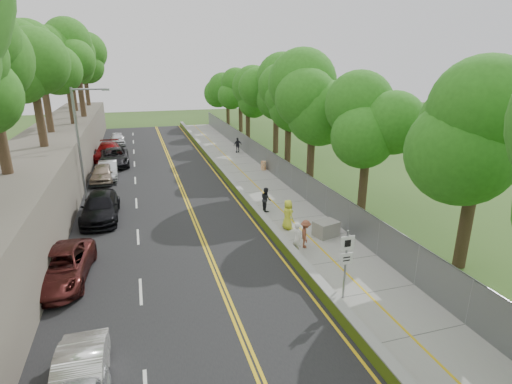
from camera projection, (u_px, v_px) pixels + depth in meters
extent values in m
plane|color=#33511E|center=(294.00, 269.00, 19.45)|extent=(140.00, 140.00, 0.00)
cube|color=black|center=(159.00, 189.00, 31.61)|extent=(11.20, 66.00, 0.04)
cube|color=gray|center=(255.00, 181.00, 33.80)|extent=(4.20, 66.00, 0.05)
cube|color=#A8F217|center=(229.00, 180.00, 33.08)|extent=(0.42, 66.00, 0.60)
cube|color=#595147|center=(42.00, 173.00, 28.77)|extent=(5.00, 66.00, 4.00)
cube|color=slate|center=(279.00, 168.00, 34.07)|extent=(0.04, 66.00, 2.00)
cylinder|color=gray|center=(79.00, 146.00, 28.01)|extent=(0.18, 0.18, 8.00)
cylinder|color=gray|center=(89.00, 89.00, 27.12)|extent=(2.30, 0.13, 0.13)
cube|color=gray|center=(106.00, 90.00, 27.44)|extent=(0.50, 0.22, 0.14)
cylinder|color=gray|center=(345.00, 265.00, 16.52)|extent=(0.09, 0.09, 3.10)
cube|color=white|center=(347.00, 243.00, 16.18)|extent=(0.62, 0.04, 0.62)
cube|color=white|center=(346.00, 259.00, 16.40)|extent=(0.56, 0.04, 0.50)
cylinder|color=#E16602|center=(263.00, 166.00, 37.03)|extent=(0.50, 0.50, 0.82)
cube|color=slate|center=(326.00, 229.00, 22.91)|extent=(1.52, 1.28, 0.88)
imported|color=white|center=(80.00, 381.00, 11.68)|extent=(1.47, 4.08, 1.34)
imported|color=#521E1C|center=(60.00, 267.00, 18.06)|extent=(2.82, 5.37, 1.44)
imported|color=black|center=(100.00, 207.00, 25.37)|extent=(2.31, 5.44, 1.56)
imported|color=gray|center=(102.00, 173.00, 33.22)|extent=(1.94, 4.43, 1.48)
imported|color=#A3A5A9|center=(108.00, 170.00, 34.40)|extent=(1.59, 4.31, 1.41)
imported|color=black|center=(114.00, 157.00, 38.63)|extent=(2.82, 5.85, 1.61)
imported|color=maroon|center=(107.00, 151.00, 41.15)|extent=(2.59, 5.70, 1.62)
imported|color=silver|center=(117.00, 139.00, 48.35)|extent=(1.94, 4.31, 1.44)
imported|color=yellow|center=(288.00, 215.00, 23.73)|extent=(0.78, 1.01, 1.82)
imported|color=white|center=(297.00, 238.00, 20.65)|extent=(0.42, 0.64, 1.74)
imported|color=black|center=(266.00, 199.00, 26.71)|extent=(0.64, 0.80, 1.62)
imported|color=brown|center=(305.00, 234.00, 21.38)|extent=(0.90, 1.15, 1.56)
imported|color=black|center=(238.00, 145.00, 44.04)|extent=(1.02, 0.56, 1.65)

